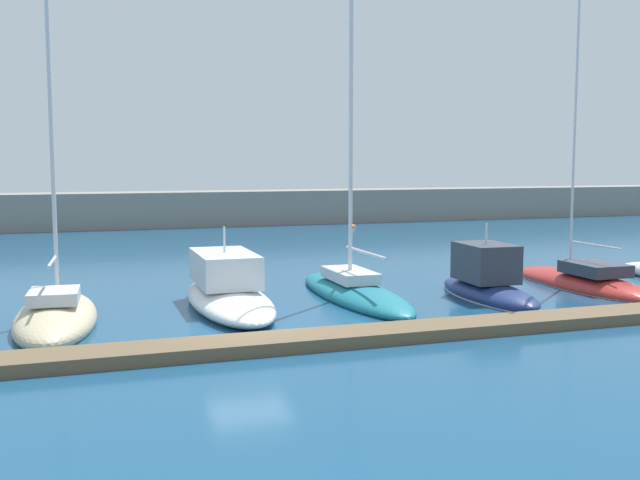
{
  "coord_description": "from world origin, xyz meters",
  "views": [
    {
      "loc": [
        -5.1,
        -21.76,
        5.25
      ],
      "look_at": [
        3.89,
        4.65,
        2.29
      ],
      "focal_mm": 41.54,
      "sensor_mm": 36.0,
      "label": 1
    }
  ],
  "objects_px": {
    "motorboat_white_fifth": "(227,290)",
    "mooring_buoy_orange": "(352,228)",
    "motorboat_navy_seventh": "(487,283)",
    "sailboat_red_eighth": "(582,282)",
    "sailboat_sand_fourth": "(56,316)",
    "mooring_buoy_red": "(246,257)",
    "sailboat_teal_sixth": "(354,289)",
    "mooring_buoy_white": "(216,263)"
  },
  "relations": [
    {
      "from": "motorboat_navy_seventh",
      "to": "mooring_buoy_red",
      "type": "distance_m",
      "value": 16.42
    },
    {
      "from": "motorboat_navy_seventh",
      "to": "mooring_buoy_white",
      "type": "distance_m",
      "value": 15.46
    },
    {
      "from": "sailboat_sand_fourth",
      "to": "motorboat_white_fifth",
      "type": "height_order",
      "value": "sailboat_sand_fourth"
    },
    {
      "from": "motorboat_white_fifth",
      "to": "mooring_buoy_white",
      "type": "bearing_deg",
      "value": -8.18
    },
    {
      "from": "motorboat_navy_seventh",
      "to": "sailboat_red_eighth",
      "type": "bearing_deg",
      "value": -77.54
    },
    {
      "from": "mooring_buoy_red",
      "to": "motorboat_navy_seventh",
      "type": "bearing_deg",
      "value": -68.7
    },
    {
      "from": "sailboat_teal_sixth",
      "to": "mooring_buoy_white",
      "type": "distance_m",
      "value": 11.85
    },
    {
      "from": "motorboat_white_fifth",
      "to": "mooring_buoy_orange",
      "type": "xyz_separation_m",
      "value": [
        16.08,
        28.81,
        -0.63
      ]
    },
    {
      "from": "motorboat_white_fifth",
      "to": "mooring_buoy_red",
      "type": "distance_m",
      "value": 14.41
    },
    {
      "from": "motorboat_white_fifth",
      "to": "sailboat_red_eighth",
      "type": "height_order",
      "value": "sailboat_red_eighth"
    },
    {
      "from": "motorboat_white_fifth",
      "to": "mooring_buoy_orange",
      "type": "bearing_deg",
      "value": -28.45
    },
    {
      "from": "motorboat_navy_seventh",
      "to": "sailboat_red_eighth",
      "type": "distance_m",
      "value": 5.23
    },
    {
      "from": "sailboat_red_eighth",
      "to": "mooring_buoy_red",
      "type": "distance_m",
      "value": 18.19
    },
    {
      "from": "mooring_buoy_white",
      "to": "mooring_buoy_red",
      "type": "height_order",
      "value": "mooring_buoy_red"
    },
    {
      "from": "mooring_buoy_orange",
      "to": "mooring_buoy_red",
      "type": "bearing_deg",
      "value": -129.13
    },
    {
      "from": "motorboat_white_fifth",
      "to": "motorboat_navy_seventh",
      "type": "relative_size",
      "value": 1.32
    },
    {
      "from": "mooring_buoy_orange",
      "to": "sailboat_red_eighth",
      "type": "bearing_deg",
      "value": -92.07
    },
    {
      "from": "sailboat_sand_fourth",
      "to": "mooring_buoy_red",
      "type": "xyz_separation_m",
      "value": [
        9.76,
        15.01,
        -0.3
      ]
    },
    {
      "from": "sailboat_teal_sixth",
      "to": "motorboat_navy_seventh",
      "type": "xyz_separation_m",
      "value": [
        4.82,
        -1.79,
        0.27
      ]
    },
    {
      "from": "mooring_buoy_orange",
      "to": "mooring_buoy_white",
      "type": "bearing_deg",
      "value": -129.88
    },
    {
      "from": "mooring_buoy_white",
      "to": "mooring_buoy_orange",
      "type": "height_order",
      "value": "mooring_buoy_white"
    },
    {
      "from": "motorboat_white_fifth",
      "to": "sailboat_sand_fourth",
      "type": "bearing_deg",
      "value": 101.84
    },
    {
      "from": "sailboat_sand_fourth",
      "to": "mooring_buoy_orange",
      "type": "xyz_separation_m",
      "value": [
        21.93,
        29.96,
        -0.3
      ]
    },
    {
      "from": "sailboat_sand_fourth",
      "to": "mooring_buoy_white",
      "type": "bearing_deg",
      "value": -26.91
    },
    {
      "from": "motorboat_navy_seventh",
      "to": "motorboat_white_fifth",
      "type": "bearing_deg",
      "value": 84.44
    },
    {
      "from": "sailboat_sand_fourth",
      "to": "sailboat_teal_sixth",
      "type": "xyz_separation_m",
      "value": [
        10.9,
        1.51,
        0.03
      ]
    },
    {
      "from": "sailboat_red_eighth",
      "to": "sailboat_sand_fourth",
      "type": "bearing_deg",
      "value": 91.94
    },
    {
      "from": "sailboat_teal_sixth",
      "to": "motorboat_navy_seventh",
      "type": "bearing_deg",
      "value": -110.43
    },
    {
      "from": "motorboat_white_fifth",
      "to": "sailboat_red_eighth",
      "type": "bearing_deg",
      "value": -91.38
    },
    {
      "from": "sailboat_sand_fourth",
      "to": "motorboat_white_fifth",
      "type": "xyz_separation_m",
      "value": [
        5.85,
        1.15,
        0.34
      ]
    },
    {
      "from": "sailboat_teal_sixth",
      "to": "motorboat_navy_seventh",
      "type": "distance_m",
      "value": 5.15
    },
    {
      "from": "sailboat_teal_sixth",
      "to": "sailboat_red_eighth",
      "type": "bearing_deg",
      "value": -95.23
    },
    {
      "from": "mooring_buoy_orange",
      "to": "sailboat_sand_fourth",
      "type": "bearing_deg",
      "value": -126.2
    },
    {
      "from": "sailboat_teal_sixth",
      "to": "mooring_buoy_orange",
      "type": "bearing_deg",
      "value": -21.2
    },
    {
      "from": "sailboat_teal_sixth",
      "to": "mooring_buoy_red",
      "type": "bearing_deg",
      "value": 4.81
    },
    {
      "from": "mooring_buoy_white",
      "to": "sailboat_teal_sixth",
      "type": "bearing_deg",
      "value": -74.28
    },
    {
      "from": "motorboat_white_fifth",
      "to": "mooring_buoy_orange",
      "type": "height_order",
      "value": "motorboat_white_fifth"
    },
    {
      "from": "motorboat_white_fifth",
      "to": "mooring_buoy_red",
      "type": "relative_size",
      "value": 12.85
    },
    {
      "from": "motorboat_white_fifth",
      "to": "mooring_buoy_red",
      "type": "height_order",
      "value": "motorboat_white_fifth"
    },
    {
      "from": "motorboat_white_fifth",
      "to": "motorboat_navy_seventh",
      "type": "xyz_separation_m",
      "value": [
        9.88,
        -1.43,
        -0.04
      ]
    },
    {
      "from": "motorboat_navy_seventh",
      "to": "mooring_buoy_white",
      "type": "height_order",
      "value": "motorboat_navy_seventh"
    },
    {
      "from": "sailboat_red_eighth",
      "to": "mooring_buoy_red",
      "type": "bearing_deg",
      "value": 37.92
    }
  ]
}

